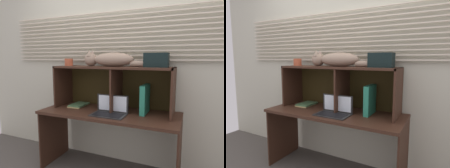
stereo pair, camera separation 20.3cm
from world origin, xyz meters
The scene contains 9 objects.
back_panel_with_blinds centered at (0.00, 0.55, 1.26)m, with size 4.40×0.08×2.50m.
desk centered at (0.00, 0.21, 0.58)m, with size 1.53×0.60×0.72m.
hutch_shelf_unit centered at (0.01, 0.35, 1.06)m, with size 1.36×0.38×0.50m.
cat centered at (-0.03, 0.31, 1.29)m, with size 0.80×0.19×0.19m.
laptop centered at (0.05, 0.13, 0.76)m, with size 0.36×0.23×0.20m.
binder_upright centered at (0.38, 0.31, 0.87)m, with size 0.05×0.25×0.31m, color #267F62.
book_stack centered at (-0.45, 0.31, 0.73)m, with size 0.18×0.25×0.03m.
small_basket centered at (-0.58, 0.31, 1.26)m, with size 0.10×0.10×0.09m, color #B55234.
storage_box centered at (0.49, 0.31, 1.29)m, with size 0.24×0.16×0.15m, color black.
Camera 2 is at (1.03, -1.59, 1.30)m, focal length 30.82 mm.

